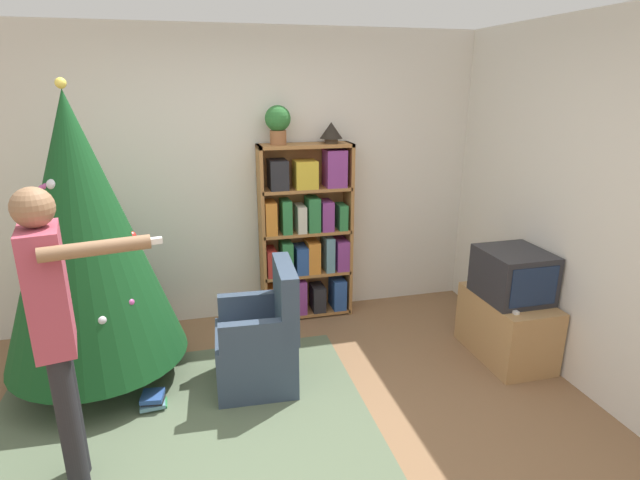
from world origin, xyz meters
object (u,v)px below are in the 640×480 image
at_px(television, 513,275).
at_px(christmas_tree, 83,233).
at_px(potted_plant, 278,122).
at_px(armchair, 261,343).
at_px(table_lamp, 331,131).
at_px(standing_person, 55,321).
at_px(bookshelf, 306,236).

bearing_deg(television, christmas_tree, 171.94).
bearing_deg(christmas_tree, potted_plant, 25.71).
distance_m(armchair, table_lamp, 1.93).
bearing_deg(standing_person, television, 89.95).
xyz_separation_m(television, potted_plant, (-1.62, 1.16, 1.11)).
distance_m(television, table_lamp, 1.93).
bearing_deg(armchair, christmas_tree, -102.96).
xyz_separation_m(armchair, potted_plant, (0.34, 1.05, 1.49)).
bearing_deg(standing_person, christmas_tree, 170.57).
height_order(television, table_lamp, table_lamp).
bearing_deg(bookshelf, armchair, -119.15).
distance_m(christmas_tree, standing_person, 1.07).
height_order(standing_person, potted_plant, potted_plant).
distance_m(christmas_tree, potted_plant, 1.78).
bearing_deg(christmas_tree, bookshelf, 22.43).
height_order(armchair, potted_plant, potted_plant).
xyz_separation_m(television, armchair, (-1.97, 0.11, -0.39)).
bearing_deg(armchair, table_lamp, 145.28).
bearing_deg(potted_plant, standing_person, -129.37).
bearing_deg(bookshelf, television, -39.78).
height_order(christmas_tree, potted_plant, christmas_tree).
bearing_deg(standing_person, bookshelf, 124.92).
bearing_deg(table_lamp, christmas_tree, -159.90).
bearing_deg(bookshelf, table_lamp, 1.02).
bearing_deg(bookshelf, christmas_tree, -157.57).
relative_size(bookshelf, table_lamp, 8.13).
height_order(television, potted_plant, potted_plant).
distance_m(standing_person, table_lamp, 2.72).
distance_m(bookshelf, armchair, 1.28).
relative_size(bookshelf, potted_plant, 4.94).
bearing_deg(potted_plant, television, -35.49).
distance_m(standing_person, potted_plant, 2.43).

